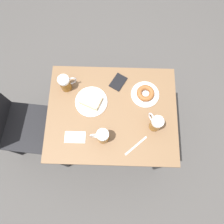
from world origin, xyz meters
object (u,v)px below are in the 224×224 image
Objects in this scene: plate_with_cake at (91,101)px; beer_mug_left at (156,123)px; napkin_folded at (75,137)px; fork at (136,146)px; chair at (9,123)px; plate_with_donut at (145,94)px; passport_near_edge at (118,82)px; beer_mug_center at (102,136)px; beer_mug_right at (65,83)px.

beer_mug_left reaches higher than plate_with_cake.
fork is (-0.05, -0.41, -0.00)m from napkin_folded.
chair is at bearing 88.33° from beer_mug_left.
fork is at bearing -96.33° from napkin_folded.
chair is 1.06m from plate_with_donut.
chair reaches higher than passport_near_edge.
chair reaches higher than beer_mug_left.
passport_near_edge is (0.42, -0.10, -0.06)m from beer_mug_center.
passport_near_edge reaches higher than fork.
chair is 0.57m from beer_mug_right.
beer_mug_center is 0.24m from fork.
plate_with_donut reaches higher than fork.
beer_mug_left is 1.00× the size of beer_mug_center.
chair is 0.59m from napkin_folded.
chair is 4.05× the size of plate_with_cake.
plate_with_donut reaches higher than napkin_folded.
beer_mug_center is 0.46m from beer_mug_right.
fork is 0.98× the size of passport_near_edge.
beer_mug_center reaches higher than fork.
napkin_folded is 0.51m from passport_near_edge.
beer_mug_left is at bearing -74.45° from beer_mug_center.
plate_with_cake is 1.63× the size of napkin_folded.
chair reaches higher than plate_with_donut.
beer_mug_left reaches higher than plate_with_donut.
beer_mug_right is 0.89× the size of passport_near_edge.
plate_with_cake is at bearing -20.19° from napkin_folded.
chair is 6.08× the size of passport_near_edge.
beer_mug_left is (-0.23, -0.06, 0.05)m from plate_with_donut.
beer_mug_center is at bearing 138.35° from plate_with_donut.
beer_mug_center is at bearing 105.55° from beer_mug_left.
plate_with_donut is 0.24m from beer_mug_left.
plate_with_donut is 1.48× the size of beer_mug_left.
plate_with_donut is 1.48× the size of beer_mug_right.
napkin_folded is at bearing -98.33° from chair.
napkin_folded is at bearing -166.74° from beer_mug_right.
plate_with_donut is 1.43× the size of napkin_folded.
beer_mug_center is 1.00× the size of beer_mug_right.
chair is 6.87× the size of beer_mug_center.
beer_mug_right is 0.90× the size of fork.
chair is 0.68m from plate_with_cake.
plate_with_cake is at bearing 99.84° from plate_with_donut.
plate_with_cake is at bearing -73.62° from chair.
passport_near_edge reaches higher than napkin_folded.
beer_mug_left is 0.89× the size of passport_near_edge.
plate_with_donut is 0.38m from fork.
beer_mug_right is at bearing -57.59° from chair.
chair reaches higher than plate_with_cake.
napkin_folded is at bearing 124.19° from plate_with_donut.
passport_near_edge is (0.05, -0.37, -0.06)m from beer_mug_right.
beer_mug_center is 0.89× the size of passport_near_edge.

